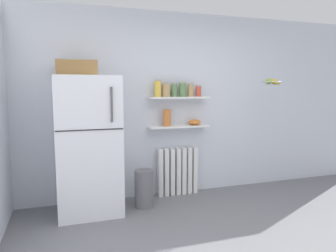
{
  "coord_description": "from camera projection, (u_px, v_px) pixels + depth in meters",
  "views": [
    {
      "loc": [
        -1.55,
        -2.29,
        1.55
      ],
      "look_at": [
        -0.26,
        1.6,
        1.05
      ],
      "focal_mm": 33.78,
      "sensor_mm": 36.0,
      "label": 1
    }
  ],
  "objects": [
    {
      "name": "trash_bin",
      "position": [
        144.0,
        189.0,
        4.11
      ],
      "size": [
        0.25,
        0.25,
        0.49
      ],
      "primitive_type": "cylinder",
      "color": "slate",
      "rests_on": "ground_plane"
    },
    {
      "name": "back_wall",
      "position": [
        175.0,
        105.0,
        4.6
      ],
      "size": [
        7.04,
        0.1,
        2.6
      ],
      "primitive_type": "cube",
      "color": "silver",
      "rests_on": "ground_plane"
    },
    {
      "name": "storage_jar_1",
      "position": [
        166.0,
        90.0,
        4.37
      ],
      "size": [
        0.11,
        0.11,
        0.19
      ],
      "color": "tan",
      "rests_on": "wall_shelf_upper"
    },
    {
      "name": "wall_shelf_upper",
      "position": [
        178.0,
        98.0,
        4.44
      ],
      "size": [
        0.87,
        0.22,
        0.02
      ],
      "primitive_type": "cube",
      "color": "white"
    },
    {
      "name": "storage_jar_0",
      "position": [
        158.0,
        88.0,
        4.33
      ],
      "size": [
        0.09,
        0.09,
        0.24
      ],
      "color": "yellow",
      "rests_on": "wall_shelf_upper"
    },
    {
      "name": "storage_jar_4",
      "position": [
        191.0,
        90.0,
        4.48
      ],
      "size": [
        0.08,
        0.08,
        0.19
      ],
      "color": "tan",
      "rests_on": "wall_shelf_upper"
    },
    {
      "name": "storage_jar_2",
      "position": [
        174.0,
        90.0,
        4.41
      ],
      "size": [
        0.08,
        0.08,
        0.19
      ],
      "color": "#5B7F4C",
      "rests_on": "wall_shelf_upper"
    },
    {
      "name": "storage_jar_5",
      "position": [
        198.0,
        91.0,
        4.52
      ],
      "size": [
        0.08,
        0.08,
        0.16
      ],
      "color": "#C64C38",
      "rests_on": "wall_shelf_upper"
    },
    {
      "name": "vase",
      "position": [
        167.0,
        118.0,
        4.42
      ],
      "size": [
        0.11,
        0.11,
        0.23
      ],
      "primitive_type": "cylinder",
      "color": "#CC7033",
      "rests_on": "wall_shelf_lower"
    },
    {
      "name": "ground_plane",
      "position": [
        224.0,
        237.0,
        3.3
      ],
      "size": [
        7.04,
        7.04,
        0.0
      ],
      "primitive_type": "plane",
      "color": "slate"
    },
    {
      "name": "storage_jar_3",
      "position": [
        183.0,
        89.0,
        4.44
      ],
      "size": [
        0.1,
        0.1,
        0.21
      ],
      "color": "#5B7F4C",
      "rests_on": "wall_shelf_upper"
    },
    {
      "name": "wall_shelf_lower",
      "position": [
        178.0,
        126.0,
        4.49
      ],
      "size": [
        0.87,
        0.22,
        0.02
      ],
      "primitive_type": "cube",
      "color": "white"
    },
    {
      "name": "hanging_fruit_basket",
      "position": [
        271.0,
        82.0,
        4.46
      ],
      "size": [
        0.3,
        0.3,
        0.1
      ],
      "color": "#B2B2B7"
    },
    {
      "name": "radiator",
      "position": [
        177.0,
        171.0,
        4.6
      ],
      "size": [
        0.59,
        0.12,
        0.68
      ],
      "color": "white",
      "rests_on": "ground_plane"
    },
    {
      "name": "shelf_bowl",
      "position": [
        195.0,
        122.0,
        4.56
      ],
      "size": [
        0.18,
        0.18,
        0.08
      ],
      "primitive_type": "ellipsoid",
      "color": "orange",
      "rests_on": "wall_shelf_lower"
    },
    {
      "name": "refrigerator",
      "position": [
        88.0,
        142.0,
        3.88
      ],
      "size": [
        0.76,
        0.73,
        1.86
      ],
      "color": "silver",
      "rests_on": "ground_plane"
    }
  ]
}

